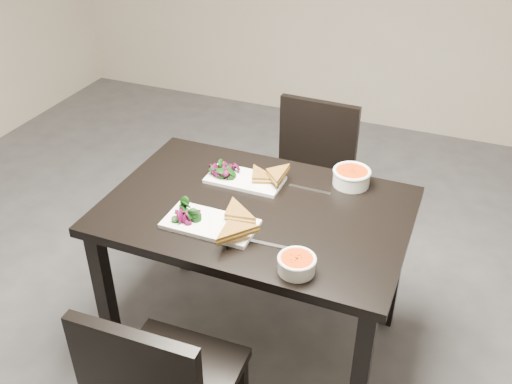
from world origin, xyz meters
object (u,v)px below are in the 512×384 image
chair_far (309,174)px  plate_far (245,180)px  table (256,227)px  soup_bowl_far (352,176)px  soup_bowl_near (297,263)px  plate_near (210,224)px

chair_far → plate_far: chair_far is taller
table → plate_far: (-0.12, 0.16, 0.11)m
chair_far → soup_bowl_far: (0.31, -0.44, 0.31)m
soup_bowl_near → plate_far: soup_bowl_near is taller
chair_far → plate_far: (-0.11, -0.59, 0.27)m
plate_near → plate_far: bearing=90.6°
plate_near → plate_far: plate_near is taller
soup_bowl_near → plate_far: size_ratio=0.41×
soup_bowl_near → soup_bowl_far: (0.03, 0.61, 0.01)m
soup_bowl_near → plate_far: 0.61m
table → chair_far: 0.77m
soup_bowl_near → soup_bowl_far: size_ratio=0.83×
plate_near → soup_bowl_near: soup_bowl_near is taller
plate_near → soup_bowl_far: size_ratio=2.20×
plate_far → table: bearing=-54.1°
table → plate_near: 0.24m
plate_near → plate_far: (-0.00, 0.34, -0.00)m
table → plate_far: 0.22m
table → plate_near: plate_near is taller
soup_bowl_near → plate_far: (-0.39, 0.47, -0.03)m
chair_far → table: bearing=-88.2°
chair_far → soup_bowl_near: (0.27, -1.05, 0.30)m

